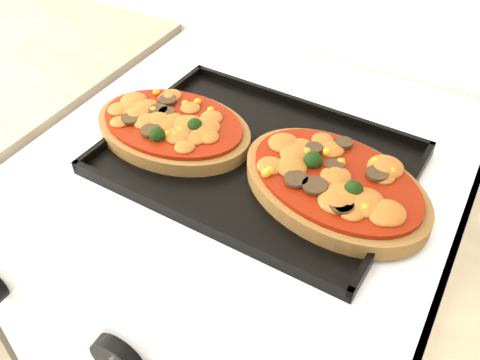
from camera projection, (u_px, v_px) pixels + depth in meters
The scene contains 6 objects.
stove at pixel (249, 326), 1.07m from camera, with size 0.60×0.60×0.91m, color silver.
control_panel at pixel (123, 341), 0.60m from camera, with size 0.60×0.02×0.09m, color silver.
knob_center at pixel (118, 358), 0.59m from camera, with size 0.06×0.06×0.02m, color black.
baking_tray at pixel (258, 158), 0.74m from camera, with size 0.41×0.30×0.02m, color black.
pizza_left at pixel (173, 126), 0.77m from camera, with size 0.24×0.16×0.03m, color brown, non-canonical shape.
pizza_right at pixel (335, 183), 0.68m from camera, with size 0.26×0.18×0.04m, color brown, non-canonical shape.
Camera 1 is at (0.30, 1.17, 1.40)m, focal length 40.00 mm.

